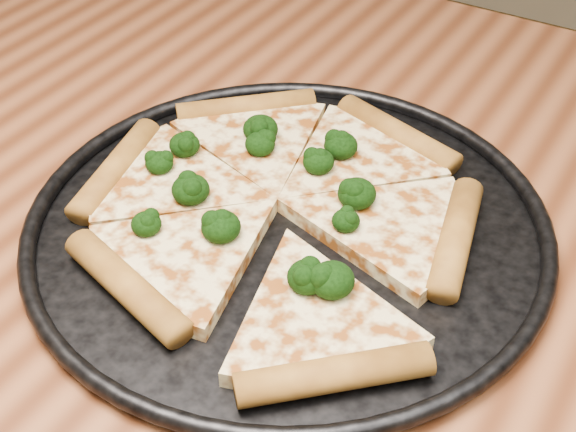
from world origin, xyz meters
The scene contains 4 objects.
dining_table centered at (0.00, 0.00, 0.66)m, with size 1.20×0.90×0.75m.
pizza_pan centered at (-0.02, 0.01, 0.76)m, with size 0.39×0.39×0.02m.
pizza centered at (-0.04, 0.02, 0.77)m, with size 0.33×0.34×0.02m.
broccoli_florets centered at (-0.04, 0.02, 0.78)m, with size 0.21×0.18×0.02m.
Camera 1 is at (0.22, -0.39, 1.16)m, focal length 51.93 mm.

